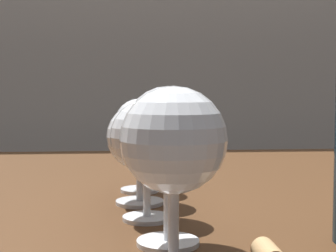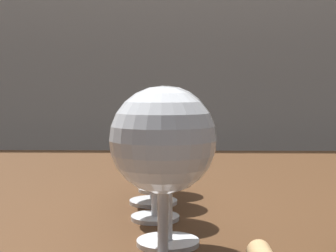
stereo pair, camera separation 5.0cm
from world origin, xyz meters
TOP-DOWN VIEW (x-y plane):
  - dining_table at (0.00, 0.00)m, footprint 1.47×0.99m
  - wine_glass_merlot at (-0.03, -0.38)m, footprint 0.09×0.09m
  - wine_glass_pinot at (-0.03, -0.29)m, footprint 0.09×0.09m
  - wine_glass_chardonnay at (-0.05, -0.19)m, footprint 0.09×0.09m
  - wine_glass_port at (-0.06, -0.11)m, footprint 0.09×0.09m
  - wine_glass_amber at (-0.05, -0.02)m, footprint 0.07×0.07m

SIDE VIEW (x-z plane):
  - dining_table at x=0.00m, z-range 0.29..1.04m
  - wine_glass_port at x=-0.06m, z-range 0.76..0.90m
  - wine_glass_chardonnay at x=-0.05m, z-range 0.77..0.91m
  - wine_glass_amber at x=-0.05m, z-range 0.77..0.91m
  - wine_glass_merlot at x=-0.03m, z-range 0.78..0.93m
  - wine_glass_pinot at x=-0.03m, z-range 0.78..0.94m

